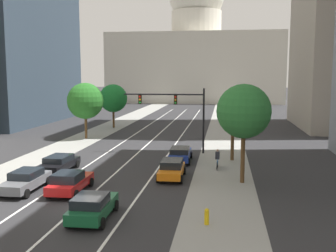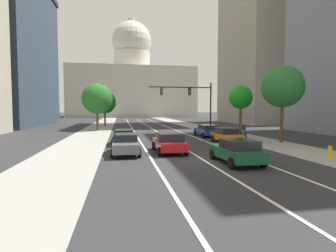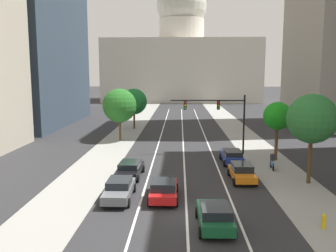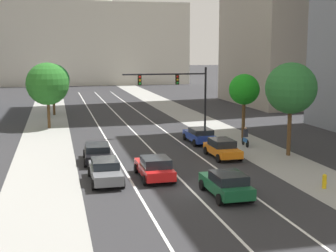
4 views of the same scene
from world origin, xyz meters
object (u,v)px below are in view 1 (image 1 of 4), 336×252
at_px(street_tree_mid_left, 113,98).
at_px(cyclist, 217,159).
at_px(traffic_signal_mast, 178,107).
at_px(street_tree_near_left, 85,101).
at_px(car_gray, 26,180).
at_px(street_tree_far_right, 233,111).
at_px(car_red, 70,182).
at_px(car_black, 59,163).
at_px(capitol_building, 196,56).
at_px(street_tree_mid_right, 244,111).
at_px(car_green, 92,206).
at_px(fire_hydrant, 207,216).
at_px(car_orange, 172,169).
at_px(car_blue, 180,154).

bearing_deg(street_tree_mid_left, cyclist, -56.91).
xyz_separation_m(traffic_signal_mast, cyclist, (4.21, -6.62, -3.91)).
relative_size(traffic_signal_mast, street_tree_near_left, 1.18).
relative_size(car_gray, street_tree_far_right, 0.77).
distance_m(car_red, cyclist, 13.05).
distance_m(car_black, car_gray, 5.65).
relative_size(car_gray, traffic_signal_mast, 0.57).
xyz_separation_m(car_red, car_gray, (-3.22, -0.01, -0.01)).
height_order(car_gray, street_tree_near_left, street_tree_near_left).
height_order(capitol_building, street_tree_mid_right, capitol_building).
bearing_deg(cyclist, car_gray, 125.08).
distance_m(car_red, street_tree_near_left, 24.05).
xyz_separation_m(car_red, cyclist, (9.92, 8.48, 0.09)).
xyz_separation_m(car_red, car_green, (3.22, -4.72, -0.00)).
bearing_deg(traffic_signal_mast, car_red, -110.69).
distance_m(traffic_signal_mast, street_tree_mid_left, 22.02).
height_order(fire_hydrant, street_tree_mid_left, street_tree_mid_left).
bearing_deg(car_red, car_orange, -53.61).
bearing_deg(car_black, street_tree_mid_left, 9.04).
bearing_deg(capitol_building, car_orange, -87.01).
bearing_deg(cyclist, traffic_signal_mast, 34.68).
xyz_separation_m(capitol_building, car_gray, (-4.83, -97.16, -12.91)).
xyz_separation_m(capitol_building, car_black, (-4.83, -91.52, -12.94)).
relative_size(capitol_building, street_tree_near_left, 7.08).
height_order(car_red, car_orange, car_red).
height_order(car_gray, street_tree_far_right, street_tree_far_right).
distance_m(car_gray, street_tree_far_right, 19.32).
distance_m(car_black, street_tree_far_right, 16.36).
bearing_deg(street_tree_near_left, car_gray, -80.71).
distance_m(car_orange, street_tree_mid_right, 7.14).
bearing_deg(street_tree_mid_left, car_black, -83.51).
xyz_separation_m(capitol_building, street_tree_mid_left, (-8.00, -63.65, -9.17)).
distance_m(street_tree_mid_right, street_tree_far_right, 7.96).
distance_m(traffic_signal_mast, street_tree_far_right, 6.25).
xyz_separation_m(capitol_building, traffic_signal_mast, (4.10, -82.05, -8.92)).
bearing_deg(cyclist, car_green, 155.29).
height_order(capitol_building, street_tree_near_left, capitol_building).
height_order(capitol_building, car_black, capitol_building).
relative_size(car_red, street_tree_mid_left, 0.69).
distance_m(car_red, car_orange, 8.03).
bearing_deg(car_green, street_tree_mid_left, 12.85).
height_order(car_red, cyclist, cyclist).
bearing_deg(car_red, car_green, -146.07).
distance_m(car_blue, traffic_signal_mast, 5.91).
distance_m(fire_hydrant, cyclist, 13.09).
distance_m(car_green, car_blue, 15.86).
height_order(capitol_building, car_red, capitol_building).
height_order(car_green, street_tree_mid_right, street_tree_mid_right).
bearing_deg(car_green, fire_hydrant, -90.18).
bearing_deg(street_tree_mid_left, car_red, -79.20).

